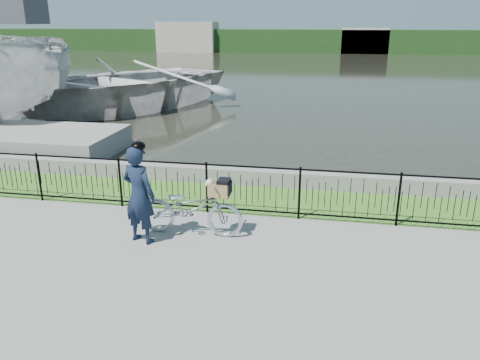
% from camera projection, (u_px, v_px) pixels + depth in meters
% --- Properties ---
extents(ground, '(120.00, 120.00, 0.00)m').
position_uv_depth(ground, '(239.00, 249.00, 8.66)').
color(ground, gray).
rests_on(ground, ground).
extents(grass_strip, '(60.00, 2.00, 0.01)m').
position_uv_depth(grass_strip, '(259.00, 199.00, 11.08)').
color(grass_strip, '#3F7223').
rests_on(grass_strip, ground).
extents(water, '(120.00, 120.00, 0.00)m').
position_uv_depth(water, '(310.00, 72.00, 39.40)').
color(water, '#27261E').
rests_on(water, ground).
extents(quay_wall, '(60.00, 0.30, 0.40)m').
position_uv_depth(quay_wall, '(264.00, 178.00, 11.95)').
color(quay_wall, gray).
rests_on(quay_wall, ground).
extents(fence, '(14.00, 0.06, 1.15)m').
position_uv_depth(fence, '(252.00, 190.00, 9.96)').
color(fence, black).
rests_on(fence, ground).
extents(far_treeline, '(120.00, 6.00, 3.00)m').
position_uv_depth(far_treeline, '(319.00, 41.00, 64.07)').
color(far_treeline, '#1D3D17').
rests_on(far_treeline, ground).
extents(far_building_left, '(8.00, 4.00, 4.00)m').
position_uv_depth(far_building_left, '(188.00, 37.00, 65.12)').
color(far_building_left, '#ACA28A').
rests_on(far_building_left, ground).
extents(far_building_right, '(6.00, 3.00, 3.20)m').
position_uv_depth(far_building_right, '(364.00, 41.00, 61.61)').
color(far_building_right, '#ACA28A').
rests_on(far_building_right, ground).
extents(bicycle_rig, '(2.07, 0.72, 1.20)m').
position_uv_depth(bicycle_rig, '(191.00, 208.00, 9.09)').
color(bicycle_rig, '#B7BBC4').
rests_on(bicycle_rig, ground).
extents(cyclist, '(0.80, 0.65, 1.96)m').
position_uv_depth(cyclist, '(139.00, 194.00, 8.66)').
color(cyclist, black).
rests_on(cyclist, ground).
extents(boat_near, '(6.62, 10.23, 5.50)m').
position_uv_depth(boat_near, '(20.00, 75.00, 18.61)').
color(boat_near, '#BCBCBC').
rests_on(boat_near, water).
extents(boat_far, '(12.50, 13.95, 2.38)m').
position_uv_depth(boat_far, '(120.00, 84.00, 22.11)').
color(boat_far, '#BCBCBC').
rests_on(boat_far, water).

